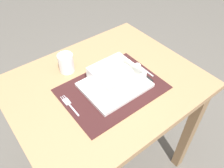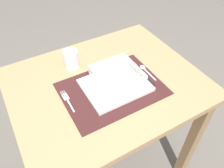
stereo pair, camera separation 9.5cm
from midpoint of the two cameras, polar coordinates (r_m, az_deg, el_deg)
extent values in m
plane|color=#59544C|center=(1.62, 0.82, -19.05)|extent=(6.00, 6.00, 0.00)
cube|color=#A37A51|center=(1.02, 1.23, -0.14)|extent=(0.84, 0.68, 0.03)
cube|color=olive|center=(1.36, 21.49, -13.49)|extent=(0.05, 0.05, 0.72)
cube|color=olive|center=(1.42, -18.40, -9.13)|extent=(0.05, 0.05, 0.72)
cube|color=olive|center=(1.60, 7.07, 1.17)|extent=(0.05, 0.05, 0.72)
cube|color=#381919|center=(0.97, 2.80, -1.34)|extent=(0.43, 0.31, 0.00)
cube|color=white|center=(0.97, 3.59, -0.44)|extent=(0.27, 0.22, 0.02)
cube|color=white|center=(0.98, 4.05, 1.10)|extent=(0.18, 0.18, 0.01)
cube|color=white|center=(0.93, -0.36, 0.49)|extent=(0.01, 0.18, 0.04)
cube|color=white|center=(1.01, 8.30, 3.91)|extent=(0.01, 0.18, 0.04)
cube|color=white|center=(0.92, 7.08, -0.91)|extent=(0.16, 0.01, 0.04)
cube|color=white|center=(1.02, 1.47, 5.12)|extent=(0.16, 0.01, 0.04)
cylinder|color=silver|center=(0.97, 4.10, 1.87)|extent=(0.16, 0.16, 0.03)
cube|color=silver|center=(0.91, -7.49, -5.60)|extent=(0.01, 0.07, 0.00)
cube|color=silver|center=(0.94, -8.86, -3.38)|extent=(0.02, 0.04, 0.00)
cylinder|color=silver|center=(0.96, -9.93, -2.49)|extent=(0.00, 0.02, 0.00)
cylinder|color=silver|center=(0.96, -9.51, -2.32)|extent=(0.00, 0.02, 0.00)
cylinder|color=silver|center=(0.96, -9.09, -2.16)|extent=(0.00, 0.02, 0.00)
cube|color=silver|center=(1.05, 12.16, 2.14)|extent=(0.01, 0.08, 0.00)
ellipsoid|color=silver|center=(1.08, 10.27, 4.07)|extent=(0.02, 0.03, 0.01)
cube|color=black|center=(1.02, 12.21, 0.51)|extent=(0.01, 0.06, 0.01)
cube|color=silver|center=(1.06, 9.84, 2.81)|extent=(0.01, 0.08, 0.00)
cube|color=#59331E|center=(1.02, 10.69, 0.66)|extent=(0.01, 0.06, 0.01)
cube|color=silver|center=(1.05, 8.54, 2.79)|extent=(0.01, 0.07, 0.00)
cylinder|color=white|center=(1.06, -7.76, 6.11)|extent=(0.07, 0.07, 0.09)
cylinder|color=#338C3F|center=(1.07, -7.71, 5.69)|extent=(0.06, 0.06, 0.07)
camera|label=1|loc=(0.05, -87.13, 2.81)|focal=36.22mm
camera|label=2|loc=(0.05, 92.87, -2.81)|focal=36.22mm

